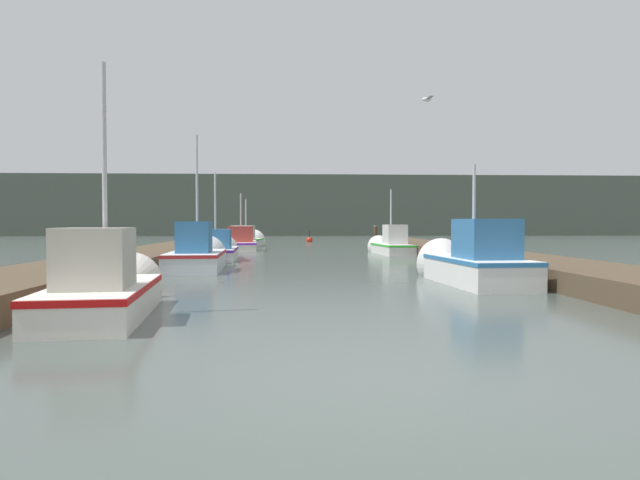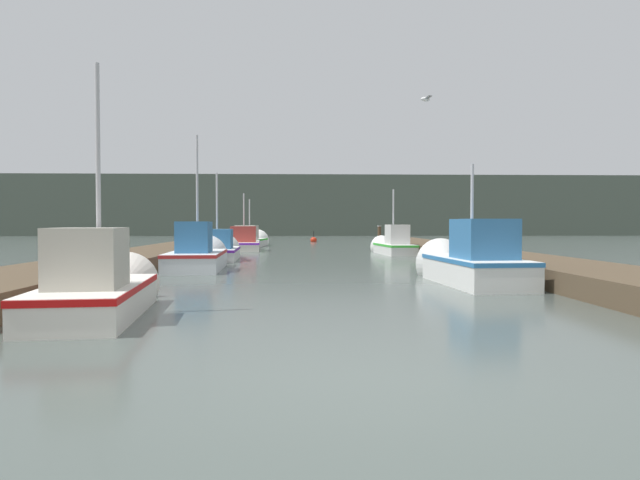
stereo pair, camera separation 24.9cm
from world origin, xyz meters
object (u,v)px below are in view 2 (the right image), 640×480
object	(u,v)px
fishing_boat_2	(199,255)
fishing_boat_5	(244,243)
channel_buoy	(314,240)
seagull_lead	(425,99)
fishing_boat_4	(392,245)
fishing_boat_1	(469,262)
mooring_piling_0	(379,235)
fishing_boat_6	(251,240)
mooring_piling_1	(195,243)
fishing_boat_0	(101,287)
mooring_piling_2	(73,278)
fishing_boat_3	(218,250)

from	to	relation	value
fishing_boat_2	fishing_boat_5	distance (m)	13.52
fishing_boat_2	channel_buoy	size ratio (longest dim) A/B	4.96
fishing_boat_5	seagull_lead	size ratio (longest dim) A/B	9.75
fishing_boat_4	fishing_boat_5	distance (m)	9.10
fishing_boat_1	seagull_lead	xyz separation A→B (m)	(-0.82, 1.53, 4.51)
fishing_boat_2	mooring_piling_0	world-z (taller)	fishing_boat_2
fishing_boat_6	channel_buoy	distance (m)	9.50
mooring_piling_1	channel_buoy	distance (m)	23.19
fishing_boat_0	fishing_boat_1	xyz separation A→B (m)	(7.80, 4.63, 0.09)
fishing_boat_0	fishing_boat_4	xyz separation A→B (m)	(8.10, 18.58, -0.02)
seagull_lead	channel_buoy	bearing A→B (deg)	167.52
channel_buoy	seagull_lead	bearing A→B (deg)	-85.61
fishing_boat_2	mooring_piling_2	bearing A→B (deg)	-99.38
fishing_boat_3	fishing_boat_6	size ratio (longest dim) A/B	0.84
fishing_boat_6	mooring_piling_1	xyz separation A→B (m)	(-1.16, -14.11, 0.32)
fishing_boat_0	seagull_lead	world-z (taller)	seagull_lead
fishing_boat_5	mooring_piling_2	size ratio (longest dim) A/B	5.62
fishing_boat_5	seagull_lead	xyz separation A→B (m)	(6.74, -16.99, 4.64)
fishing_boat_3	mooring_piling_2	xyz separation A→B (m)	(-0.91, -13.42, 0.10)
fishing_boat_4	channel_buoy	xyz separation A→B (m)	(-3.48, 18.24, -0.28)
fishing_boat_4	mooring_piling_2	bearing A→B (deg)	-122.67
fishing_boat_2	fishing_boat_3	bearing A→B (deg)	87.90
mooring_piling_1	fishing_boat_0	bearing A→B (deg)	-86.05
fishing_boat_2	fishing_boat_4	world-z (taller)	fishing_boat_2
fishing_boat_1	fishing_boat_2	distance (m)	9.29
fishing_boat_0	fishing_boat_3	world-z (taller)	fishing_boat_0
fishing_boat_1	fishing_boat_3	bearing A→B (deg)	123.89
fishing_boat_4	mooring_piling_1	world-z (taller)	fishing_boat_4
fishing_boat_6	mooring_piling_2	bearing A→B (deg)	-86.71
fishing_boat_0	mooring_piling_2	size ratio (longest dim) A/B	4.79
fishing_boat_3	fishing_boat_4	distance (m)	9.04
fishing_boat_2	channel_buoy	world-z (taller)	fishing_boat_2
fishing_boat_3	channel_buoy	xyz separation A→B (m)	(4.70, 22.08, -0.24)
fishing_boat_0	fishing_boat_1	distance (m)	9.07
fishing_boat_1	mooring_piling_0	world-z (taller)	fishing_boat_1
fishing_boat_3	mooring_piling_1	bearing A→B (deg)	-158.14
channel_buoy	fishing_boat_6	bearing A→B (deg)	-117.98
fishing_boat_5	mooring_piling_2	xyz separation A→B (m)	(-1.23, -21.84, 0.08)
fishing_boat_3	fishing_boat_4	world-z (taller)	fishing_boat_3
fishing_boat_3	mooring_piling_0	size ratio (longest dim) A/B	3.64
fishing_boat_1	fishing_boat_3	distance (m)	12.82
fishing_boat_1	seagull_lead	world-z (taller)	seagull_lead
fishing_boat_2	fishing_boat_6	world-z (taller)	fishing_boat_2
fishing_boat_0	fishing_boat_6	bearing A→B (deg)	83.74
fishing_boat_6	mooring_piling_2	distance (m)	27.14
fishing_boat_2	fishing_boat_6	distance (m)	18.80
mooring_piling_2	channel_buoy	xyz separation A→B (m)	(5.61, 35.50, -0.34)
fishing_boat_4	fishing_boat_6	xyz separation A→B (m)	(-7.93, 9.85, -0.03)
fishing_boat_0	fishing_boat_5	xyz separation A→B (m)	(0.24, 23.15, -0.03)
fishing_boat_0	fishing_boat_3	bearing A→B (deg)	84.39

